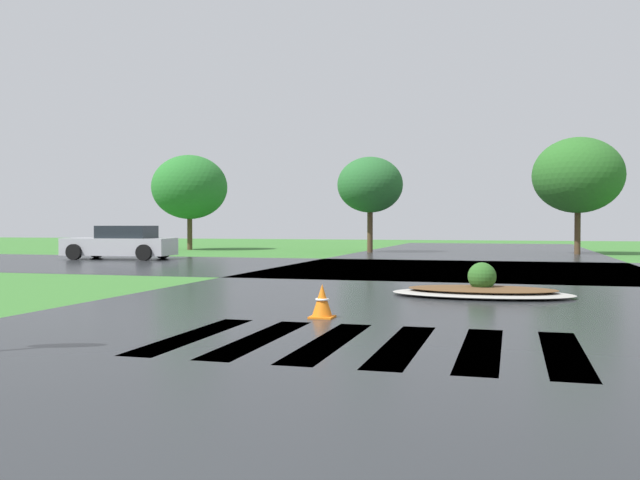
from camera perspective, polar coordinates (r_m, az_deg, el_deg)
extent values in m
cube|color=#232628|center=(12.55, 7.84, -5.24)|extent=(11.68, 80.00, 0.01)
cube|color=#232628|center=(22.36, 11.28, -2.37)|extent=(90.00, 10.51, 0.01)
cube|color=white|center=(9.08, -10.37, -7.78)|extent=(0.45, 3.01, 0.01)
cube|color=white|center=(8.72, -4.99, -8.13)|extent=(0.45, 3.01, 0.01)
cube|color=white|center=(8.45, 0.79, -8.43)|extent=(0.45, 3.01, 0.01)
cube|color=white|center=(8.27, 6.89, -8.65)|extent=(0.45, 3.01, 0.01)
cube|color=white|center=(8.19, 13.20, -8.79)|extent=(0.45, 3.01, 0.01)
cube|color=white|center=(8.20, 19.58, -8.81)|extent=(0.45, 3.01, 0.01)
ellipsoid|color=#9E9B93|center=(14.02, 13.27, -4.34)|extent=(3.56, 1.78, 0.12)
ellipsoid|color=brown|center=(14.01, 13.28, -3.98)|extent=(2.92, 1.46, 0.10)
sphere|color=#2D6023|center=(13.99, 13.28, -2.96)|extent=(0.56, 0.56, 0.56)
cube|color=#B7B7BF|center=(29.29, -16.31, -0.53)|extent=(4.55, 2.08, 0.69)
cube|color=#1E232B|center=(29.13, -15.73, 0.65)|extent=(2.22, 1.68, 0.51)
cylinder|color=black|center=(29.24, -19.72, -0.94)|extent=(0.66, 0.27, 0.64)
cylinder|color=black|center=(30.79, -18.04, -0.82)|extent=(0.66, 0.27, 0.64)
cylinder|color=black|center=(27.84, -14.38, -1.01)|extent=(0.66, 0.27, 0.64)
cylinder|color=black|center=(29.46, -12.91, -0.88)|extent=(0.66, 0.27, 0.64)
cone|color=orange|center=(10.53, 0.18, -5.09)|extent=(0.33, 0.33, 0.52)
torus|color=white|center=(10.53, 0.18, -4.95)|extent=(0.21, 0.21, 0.04)
cube|color=orange|center=(10.56, 0.18, -6.41)|extent=(0.36, 0.36, 0.03)
cylinder|color=#4C3823|center=(39.09, -10.75, 0.69)|extent=(0.28, 0.28, 2.04)
ellipsoid|color=#276F2A|center=(39.14, -10.76, 4.33)|extent=(4.20, 4.20, 3.57)
cylinder|color=#4C3823|center=(34.93, 4.17, 0.83)|extent=(0.28, 0.28, 2.27)
ellipsoid|color=#26612C|center=(34.99, 4.17, 4.59)|extent=(3.32, 3.32, 2.82)
cylinder|color=#4C3823|center=(34.71, 20.57, 0.75)|extent=(0.28, 0.28, 2.28)
ellipsoid|color=#2A6424|center=(34.79, 20.61, 5.05)|extent=(4.21, 4.21, 3.58)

